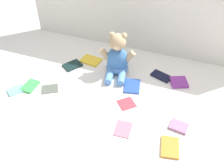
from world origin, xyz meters
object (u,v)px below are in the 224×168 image
Objects in this scene: book_case_3 at (127,103)px; book_case_11 at (179,126)px; book_case_4 at (161,76)px; book_case_9 at (170,147)px; book_case_8 at (50,89)px; book_case_6 at (72,65)px; teddy_bear at (117,59)px; book_case_1 at (91,60)px; book_case_2 at (16,90)px; book_case_5 at (123,129)px; book_case_7 at (179,82)px; book_case_0 at (30,86)px; book_case_10 at (132,86)px.

book_case_11 reaches higher than book_case_3.
book_case_9 is (0.16, -0.52, -0.00)m from book_case_4.
book_case_11 reaches higher than book_case_8.
book_case_6 is at bearing 22.03° from book_case_3.
book_case_9 is 0.15m from book_case_11.
book_case_9 is (0.44, -0.48, -0.10)m from teddy_bear.
book_case_1 is 1.32× the size of book_case_2.
book_case_5 is 0.85× the size of book_case_9.
book_case_4 is 1.02× the size of book_case_9.
book_case_9 is at bearing -149.56° from book_case_2.
book_case_7 is at bearing 38.47° from book_case_6.
book_case_6 is at bearing -40.27° from book_case_9.
book_case_1 is 0.37m from book_case_8.
book_case_0 is 0.88× the size of book_case_10.
teddy_bear is at bearing -107.61° from book_case_2.
book_case_2 is at bearing -15.76° from book_case_9.
book_case_9 is at bearing -168.98° from book_case_3.
book_case_11 is at bearing 12.47° from book_case_6.
book_case_9 is 1.33× the size of book_case_11.
book_case_0 is 0.63m from book_case_10.
teddy_bear is 3.15× the size of book_case_3.
book_case_11 is at bearing 133.06° from book_case_10.
book_case_3 is at bearing 97.73° from book_case_5.
book_case_11 reaches higher than book_case_2.
book_case_0 is at bearing -19.91° from book_case_9.
book_case_4 is (0.81, 0.43, 0.00)m from book_case_2.
book_case_4 is 1.28× the size of book_case_8.
book_case_11 reaches higher than book_case_9.
book_case_0 is 0.89× the size of book_case_4.
book_case_4 is 0.55m from book_case_9.
book_case_1 is at bearing 124.46° from book_case_5.
book_case_2 is 0.71m from book_case_5.
book_case_6 is at bearing -61.85° from book_case_4.
book_case_0 is 0.93m from book_case_7.
teddy_bear is 0.65m from book_case_2.
book_case_7 reaches higher than book_case_3.
book_case_3 is 0.79× the size of book_case_6.
book_case_8 is 0.51m from book_case_10.
book_case_7 is at bearing -120.20° from book_case_2.
book_case_11 reaches higher than book_case_0.
book_case_0 is 0.09m from book_case_2.
book_case_4 is 1.36× the size of book_case_11.
book_case_7 is 1.02× the size of book_case_8.
book_case_7 is at bearing -156.92° from book_case_0.
book_case_10 is at bearing -60.74° from book_case_9.
book_case_10 is at bearing -121.20° from book_case_2.
book_case_3 is at bearing 82.14° from book_case_10.
book_case_11 is (0.18, -0.38, 0.00)m from book_case_4.
book_case_8 is 0.80m from book_case_11.
book_case_6 is 0.86m from book_case_9.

